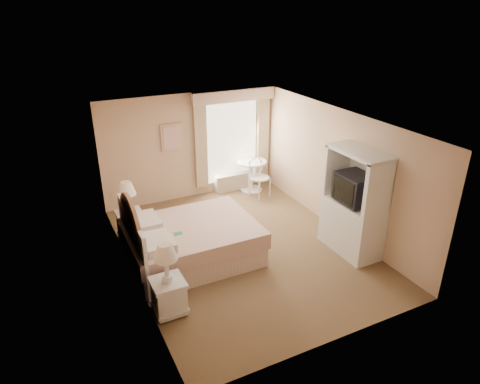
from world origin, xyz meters
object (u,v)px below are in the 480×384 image
nightstand_far (130,218)px  round_table (252,171)px  bed (186,242)px  cafe_chair (258,174)px  armoire (353,210)px  nightstand_near (168,288)px

nightstand_far → round_table: bearing=17.9°
bed → cafe_chair: bearing=37.4°
cafe_chair → armoire: armoire is taller
nightstand_near → nightstand_far: 2.48m
round_table → cafe_chair: bearing=-92.3°
bed → round_table: bearing=42.1°
nightstand_near → cafe_chair: 4.55m
nightstand_far → round_table: (3.27, 1.06, 0.06)m
nightstand_far → cafe_chair: size_ratio=1.25×
nightstand_far → round_table: nightstand_far is taller
nightstand_near → round_table: (3.27, 3.54, 0.07)m
nightstand_far → armoire: bearing=-31.8°
nightstand_near → round_table: nightstand_near is taller
nightstand_far → armoire: size_ratio=0.60×
bed → cafe_chair: bed is taller
bed → armoire: bearing=-19.4°
round_table → armoire: size_ratio=0.39×
nightstand_near → bed: bearing=59.7°
bed → nightstand_near: bearing=-120.3°
bed → armoire: 3.13m
nightstand_near → round_table: size_ratio=1.54×
armoire → bed: bearing=160.6°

